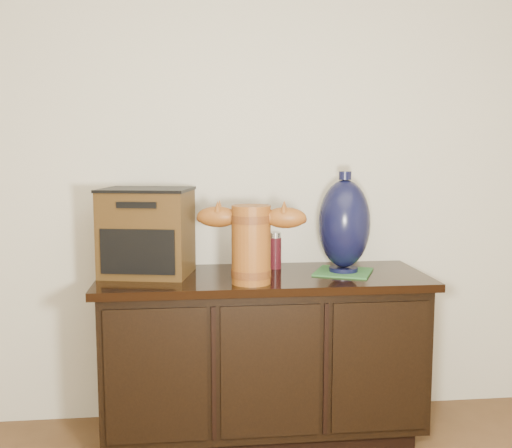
{
  "coord_description": "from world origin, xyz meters",
  "views": [
    {
      "loc": [
        -0.32,
        -0.38,
        1.31
      ],
      "look_at": [
        -0.04,
        2.18,
        0.99
      ],
      "focal_mm": 42.0,
      "sensor_mm": 36.0,
      "label": 1
    }
  ],
  "objects": [
    {
      "name": "sideboard",
      "position": [
        0.0,
        2.23,
        0.39
      ],
      "size": [
        1.46,
        0.56,
        0.75
      ],
      "color": "black",
      "rests_on": "ground"
    },
    {
      "name": "terracotta_vessel",
      "position": [
        -0.07,
        2.06,
        0.94
      ],
      "size": [
        0.46,
        0.2,
        0.33
      ],
      "rotation": [
        0.0,
        0.0,
        -0.23
      ],
      "color": "brown",
      "rests_on": "sideboard"
    },
    {
      "name": "tv_radio",
      "position": [
        -0.51,
        2.29,
        0.95
      ],
      "size": [
        0.44,
        0.38,
        0.39
      ],
      "rotation": [
        0.0,
        0.0,
        -0.21
      ],
      "color": "#3F290F",
      "rests_on": "sideboard"
    },
    {
      "name": "green_mat",
      "position": [
        0.37,
        2.23,
        0.76
      ],
      "size": [
        0.32,
        0.32,
        0.01
      ],
      "primitive_type": "cube",
      "rotation": [
        0.0,
        0.0,
        -0.42
      ],
      "color": "#2D6630",
      "rests_on": "sideboard"
    },
    {
      "name": "lamp_base",
      "position": [
        0.37,
        2.23,
        0.98
      ],
      "size": [
        0.31,
        0.31,
        0.45
      ],
      "rotation": [
        0.0,
        0.0,
        -0.42
      ],
      "color": "black",
      "rests_on": "green_mat"
    },
    {
      "name": "spray_can",
      "position": [
        0.07,
        2.36,
        0.84
      ],
      "size": [
        0.06,
        0.06,
        0.17
      ],
      "color": "maroon",
      "rests_on": "sideboard"
    }
  ]
}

